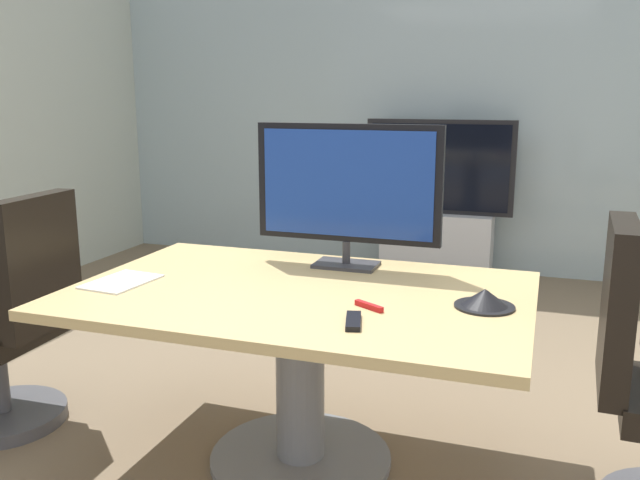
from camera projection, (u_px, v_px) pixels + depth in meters
name	position (u px, v px, depth m)	size (l,w,h in m)	color
ground_plane	(324.00, 441.00, 2.98)	(7.50, 7.50, 0.00)	#7A664C
wall_back_glass_partition	(447.00, 101.00, 5.67)	(6.19, 0.10, 2.90)	#9EB2B7
conference_table	(300.00, 336.00, 2.71)	(1.80, 1.18, 0.75)	tan
office_chair_left	(13.00, 332.00, 3.03)	(0.60, 0.58, 1.09)	#4C4C51
tv_monitor	(347.00, 187.00, 2.95)	(0.84, 0.18, 0.64)	#333338
wall_display_unit	(437.00, 225.00, 5.55)	(1.20, 0.36, 1.31)	#B7BABC
conference_phone	(485.00, 299.00, 2.44)	(0.22, 0.22, 0.07)	black
remote_control	(353.00, 321.00, 2.27)	(0.05, 0.17, 0.02)	black
whiteboard_marker	(369.00, 306.00, 2.43)	(0.13, 0.02, 0.02)	red
paper_notepad	(121.00, 282.00, 2.76)	(0.21, 0.30, 0.01)	white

